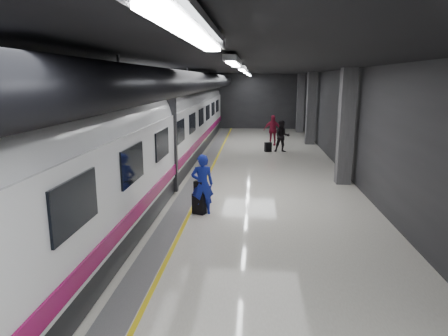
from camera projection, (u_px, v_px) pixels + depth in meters
name	position (u px, v px, depth m)	size (l,w,h in m)	color
ground	(225.00, 195.00, 14.38)	(40.00, 40.00, 0.00)	white
platform_hall	(219.00, 94.00, 14.56)	(10.02, 40.02, 4.51)	black
train	(134.00, 137.00, 14.17)	(3.05, 38.00, 4.05)	black
traveler_main	(202.00, 184.00, 12.18)	(0.68, 0.45, 1.87)	#1820BB
suitcase_main	(199.00, 204.00, 12.29)	(0.39, 0.25, 0.64)	black
shoulder_bag	(199.00, 188.00, 12.20)	(0.28, 0.15, 0.38)	black
traveler_far_a	(282.00, 136.00, 22.64)	(0.87, 0.68, 1.80)	black
traveler_far_b	(272.00, 130.00, 25.05)	(1.11, 0.46, 1.89)	maroon
suitcase_far	(268.00, 147.00, 22.87)	(0.37, 0.24, 0.54)	black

